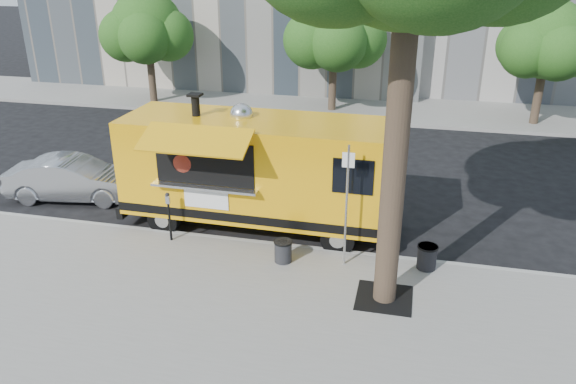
% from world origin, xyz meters
% --- Properties ---
extents(ground, '(120.00, 120.00, 0.00)m').
position_xyz_m(ground, '(0.00, 0.00, 0.00)').
color(ground, black).
rests_on(ground, ground).
extents(sidewalk, '(60.00, 6.00, 0.15)m').
position_xyz_m(sidewalk, '(0.00, -4.00, 0.07)').
color(sidewalk, gray).
rests_on(sidewalk, ground).
extents(curb, '(60.00, 0.14, 0.16)m').
position_xyz_m(curb, '(0.00, -0.93, 0.07)').
color(curb, '#999993').
rests_on(curb, ground).
extents(far_sidewalk, '(60.00, 5.00, 0.15)m').
position_xyz_m(far_sidewalk, '(0.00, 13.50, 0.07)').
color(far_sidewalk, gray).
rests_on(far_sidewalk, ground).
extents(tree_well, '(1.20, 1.20, 0.02)m').
position_xyz_m(tree_well, '(2.60, -2.80, 0.15)').
color(tree_well, black).
rests_on(tree_well, sidewalk).
extents(far_tree_a, '(3.42, 3.42, 5.36)m').
position_xyz_m(far_tree_a, '(-10.00, 12.30, 3.78)').
color(far_tree_a, '#33261C').
rests_on(far_tree_a, far_sidewalk).
extents(far_tree_b, '(3.60, 3.60, 5.50)m').
position_xyz_m(far_tree_b, '(-1.00, 12.70, 3.83)').
color(far_tree_b, '#33261C').
rests_on(far_tree_b, far_sidewalk).
extents(far_tree_c, '(3.24, 3.24, 5.21)m').
position_xyz_m(far_tree_c, '(8.00, 12.40, 3.72)').
color(far_tree_c, '#33261C').
rests_on(far_tree_c, far_sidewalk).
extents(sign_post, '(0.28, 0.06, 3.00)m').
position_xyz_m(sign_post, '(1.55, -1.55, 1.85)').
color(sign_post, silver).
rests_on(sign_post, sidewalk).
extents(parking_meter, '(0.11, 0.11, 1.33)m').
position_xyz_m(parking_meter, '(-3.00, -1.35, 0.98)').
color(parking_meter, black).
rests_on(parking_meter, sidewalk).
extents(food_truck, '(7.37, 3.44, 3.64)m').
position_xyz_m(food_truck, '(-1.15, 0.17, 1.71)').
color(food_truck, '#FAAE0D').
rests_on(food_truck, ground).
extents(sedan, '(4.18, 1.99, 1.32)m').
position_xyz_m(sedan, '(-7.12, 0.77, 0.66)').
color(sedan, '#A0A1A6').
rests_on(sedan, ground).
extents(trash_bin_left, '(0.49, 0.49, 0.59)m').
position_xyz_m(trash_bin_left, '(3.47, -1.30, 0.46)').
color(trash_bin_left, black).
rests_on(trash_bin_left, sidewalk).
extents(trash_bin_right, '(0.45, 0.45, 0.55)m').
position_xyz_m(trash_bin_right, '(0.10, -1.76, 0.44)').
color(trash_bin_right, black).
rests_on(trash_bin_right, sidewalk).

